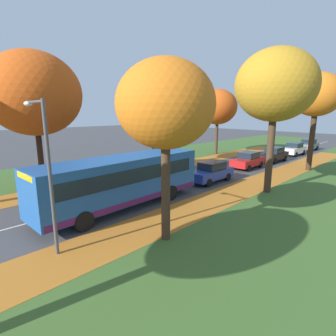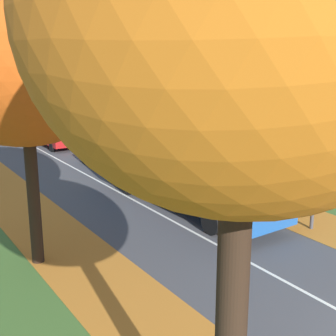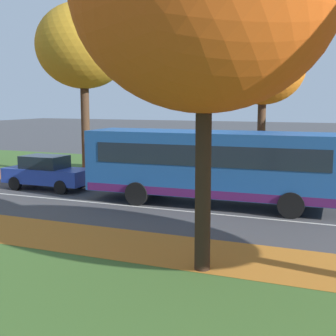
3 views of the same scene
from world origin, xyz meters
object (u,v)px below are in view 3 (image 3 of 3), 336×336
object	(u,v)px
tree_right_mid	(83,46)
bus	(214,163)
tree_right_near	(263,67)
car_blue_lead	(47,172)

from	to	relation	value
tree_right_mid	bus	size ratio (longest dim) A/B	0.91
tree_right_mid	bus	world-z (taller)	tree_right_mid
tree_right_near	bus	size ratio (longest dim) A/B	0.73
tree_right_mid	car_blue_lead	size ratio (longest dim) A/B	2.28
tree_right_near	tree_right_mid	size ratio (longest dim) A/B	0.80
bus	car_blue_lead	xyz separation A→B (m)	(0.23, 8.38, -0.89)
tree_right_near	tree_right_mid	world-z (taller)	tree_right_mid
bus	car_blue_lead	distance (m)	8.43
tree_right_near	car_blue_lead	world-z (taller)	tree_right_near
bus	car_blue_lead	world-z (taller)	bus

